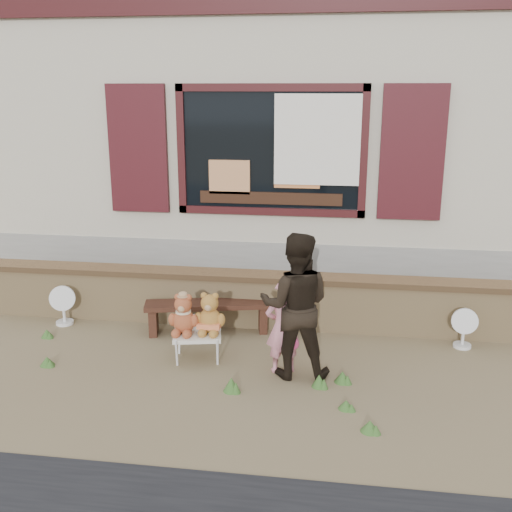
% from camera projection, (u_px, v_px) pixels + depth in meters
% --- Properties ---
extents(ground, '(80.00, 80.00, 0.00)m').
position_uv_depth(ground, '(248.00, 359.00, 6.50)').
color(ground, brown).
rests_on(ground, ground).
extents(shopfront, '(8.04, 5.13, 4.00)m').
position_uv_depth(shopfront, '(289.00, 139.00, 10.23)').
color(shopfront, '#A79D87').
rests_on(shopfront, ground).
extents(brick_wall, '(7.10, 0.36, 0.67)m').
position_uv_depth(brick_wall, '(261.00, 299.00, 7.36)').
color(brick_wall, tan).
rests_on(brick_wall, ground).
extents(bench, '(1.53, 0.64, 0.38)m').
position_uv_depth(bench, '(208.00, 310.00, 7.15)').
color(bench, black).
rests_on(bench, ground).
extents(folding_chair, '(0.58, 0.54, 0.31)m').
position_uv_depth(folding_chair, '(197.00, 335.00, 6.43)').
color(folding_chair, silver).
rests_on(folding_chair, ground).
extents(teddy_bear_left, '(0.38, 0.34, 0.45)m').
position_uv_depth(teddy_bear_left, '(184.00, 313.00, 6.36)').
color(teddy_bear_left, brown).
rests_on(teddy_bear_left, folding_chair).
extents(teddy_bear_right, '(0.39, 0.35, 0.46)m').
position_uv_depth(teddy_bear_right, '(210.00, 312.00, 6.37)').
color(teddy_bear_right, olive).
rests_on(teddy_bear_right, folding_chair).
extents(child, '(0.42, 0.35, 0.99)m').
position_uv_depth(child, '(283.00, 327.00, 6.10)').
color(child, pink).
rests_on(child, ground).
extents(adult, '(0.74, 0.59, 1.50)m').
position_uv_depth(adult, '(296.00, 306.00, 5.96)').
color(adult, black).
rests_on(adult, ground).
extents(fan_left, '(0.33, 0.21, 0.51)m').
position_uv_depth(fan_left, '(63.00, 305.00, 7.41)').
color(fan_left, silver).
rests_on(fan_left, ground).
extents(fan_right, '(0.30, 0.20, 0.47)m').
position_uv_depth(fan_right, '(464.00, 328.00, 6.74)').
color(fan_right, silver).
rests_on(fan_right, ground).
extents(grass_tufts, '(5.26, 1.67, 0.14)m').
position_uv_depth(grass_tufts, '(286.00, 388.00, 5.74)').
color(grass_tufts, '#365D25').
rests_on(grass_tufts, ground).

